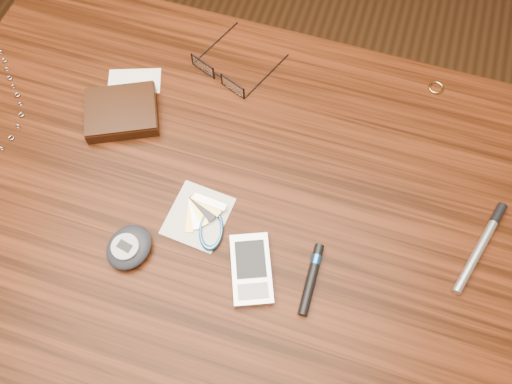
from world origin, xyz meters
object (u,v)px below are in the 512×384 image
(desk, at_px, (234,234))
(pda_phone, at_px, (251,269))
(silver_pen, at_px, (484,240))
(pedometer, at_px, (129,247))
(eyeglasses, at_px, (221,74))
(wallet_and_card, at_px, (122,111))
(notepad_keys, at_px, (205,221))

(desk, xyz_separation_m, pda_phone, (0.06, -0.08, 0.11))
(pda_phone, bearing_deg, silver_pen, 24.89)
(pedometer, height_order, silver_pen, pedometer)
(desk, height_order, eyeglasses, eyeglasses)
(eyeglasses, distance_m, silver_pen, 0.47)
(pedometer, distance_m, silver_pen, 0.49)
(pda_phone, distance_m, pedometer, 0.17)
(pda_phone, xyz_separation_m, pedometer, (-0.17, -0.02, 0.01))
(desk, relative_size, pda_phone, 9.01)
(eyeglasses, distance_m, pda_phone, 0.33)
(wallet_and_card, distance_m, silver_pen, 0.57)
(desk, height_order, pda_phone, pda_phone)
(pedometer, height_order, notepad_keys, pedometer)
(wallet_and_card, height_order, silver_pen, wallet_and_card)
(desk, xyz_separation_m, notepad_keys, (-0.03, -0.03, 0.11))
(notepad_keys, bearing_deg, desk, 44.89)
(pedometer, bearing_deg, eyeglasses, 85.90)
(wallet_and_card, height_order, notepad_keys, wallet_and_card)
(eyeglasses, relative_size, silver_pen, 0.99)
(pda_phone, relative_size, silver_pen, 0.73)
(wallet_and_card, distance_m, eyeglasses, 0.17)
(wallet_and_card, xyz_separation_m, pda_phone, (0.27, -0.18, -0.00))
(wallet_and_card, height_order, pedometer, pedometer)
(notepad_keys, bearing_deg, wallet_and_card, 144.57)
(desk, distance_m, pedometer, 0.19)
(desk, bearing_deg, silver_pen, 9.74)
(wallet_and_card, bearing_deg, pda_phone, -33.63)
(desk, height_order, notepad_keys, notepad_keys)
(notepad_keys, bearing_deg, eyeglasses, 104.07)
(desk, distance_m, wallet_and_card, 0.26)
(pedometer, distance_m, notepad_keys, 0.11)
(desk, relative_size, wallet_and_card, 5.89)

